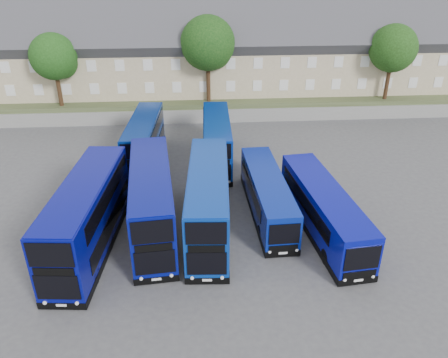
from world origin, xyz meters
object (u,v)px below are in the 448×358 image
dd_front_mid (152,202)px  tree_mid (209,45)px  tree_west (55,58)px  tree_far (418,35)px  dd_front_left (88,217)px  coach_east_a (267,196)px  tree_east (394,50)px

dd_front_mid → tree_mid: size_ratio=1.25×
tree_west → tree_far: (42.00, 7.00, 0.68)m
tree_mid → tree_far: bearing=14.0°
dd_front_left → tree_mid: bearing=75.3°
dd_front_mid → coach_east_a: (7.95, 1.59, -0.78)m
tree_west → tree_far: tree_far is taller
dd_front_left → dd_front_mid: (3.84, 1.64, -0.03)m
dd_front_mid → tree_far: (30.73, 28.83, 5.52)m
tree_mid → tree_far: size_ratio=1.06×
tree_mid → tree_far: 26.80m
tree_mid → dd_front_left: bearing=-109.7°
tree_east → tree_far: 9.23m
dd_front_mid → coach_east_a: size_ratio=1.07×
tree_west → tree_mid: 16.04m
dd_front_mid → tree_mid: 23.56m
dd_front_mid → tree_far: size_ratio=1.33×
tree_east → tree_far: size_ratio=0.94×
tree_west → tree_east: bearing=0.0°
dd_front_left → dd_front_mid: bearing=28.2°
tree_west → tree_far: bearing=9.5°
coach_east_a → tree_far: (22.78, 27.24, 6.30)m
coach_east_a → tree_mid: 22.01m
dd_front_left → tree_mid: (8.57, 23.97, 5.83)m
dd_front_left → tree_far: tree_far is taller
coach_east_a → dd_front_left: bearing=-166.8°
tree_east → tree_far: tree_far is taller
coach_east_a → tree_mid: size_ratio=1.17×
dd_front_mid → tree_east: (24.73, 21.83, 5.18)m
coach_east_a → tree_west: (-19.22, 20.24, 5.62)m
dd_front_left → tree_far: size_ratio=1.34×
coach_east_a → tree_east: bearing=48.1°
tree_mid → tree_east: tree_mid is taller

